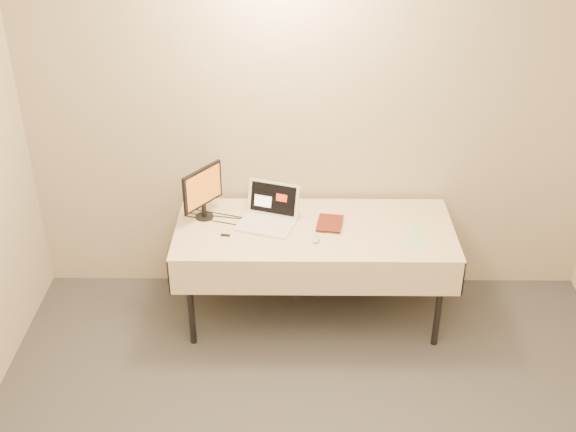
{
  "coord_description": "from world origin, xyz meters",
  "views": [
    {
      "loc": [
        -0.14,
        -2.08,
        3.22
      ],
      "look_at": [
        -0.18,
        1.99,
        0.86
      ],
      "focal_mm": 45.0,
      "sensor_mm": 36.0,
      "label": 1
    }
  ],
  "objects_px": {
    "table": "(314,236)",
    "book": "(318,209)",
    "laptop": "(269,214)",
    "monitor": "(203,189)"
  },
  "relations": [
    {
      "from": "laptop",
      "to": "book",
      "type": "xyz_separation_m",
      "value": [
        0.33,
        -0.02,
        0.05
      ]
    },
    {
      "from": "book",
      "to": "table",
      "type": "bearing_deg",
      "value": -100.8
    },
    {
      "from": "table",
      "to": "book",
      "type": "height_order",
      "value": "book"
    },
    {
      "from": "table",
      "to": "monitor",
      "type": "xyz_separation_m",
      "value": [
        -0.75,
        0.13,
        0.28
      ]
    },
    {
      "from": "table",
      "to": "laptop",
      "type": "distance_m",
      "value": 0.34
    },
    {
      "from": "laptop",
      "to": "monitor",
      "type": "bearing_deg",
      "value": -169.22
    },
    {
      "from": "table",
      "to": "book",
      "type": "relative_size",
      "value": 8.3
    },
    {
      "from": "laptop",
      "to": "monitor",
      "type": "height_order",
      "value": "monitor"
    },
    {
      "from": "monitor",
      "to": "laptop",
      "type": "bearing_deg",
      "value": -61.84
    },
    {
      "from": "table",
      "to": "book",
      "type": "xyz_separation_m",
      "value": [
        0.02,
        0.05,
        0.17
      ]
    }
  ]
}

